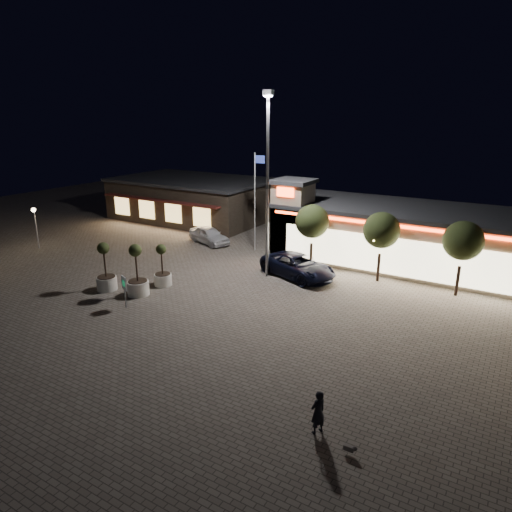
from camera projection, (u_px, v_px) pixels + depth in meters
The scene contains 17 objects.
ground at pixel (169, 310), 26.62m from camera, with size 90.00×90.00×0.00m, color #665C52.
retail_building at pixel (405, 235), 34.22m from camera, with size 20.40×8.40×6.10m.
restaurant_building at pixel (193, 198), 49.17m from camera, with size 16.40×11.00×4.30m.
floodlight_pole at pixel (268, 176), 30.07m from camera, with size 0.60×0.40×12.38m.
flagpole at pixel (256, 194), 36.76m from camera, with size 0.95×0.10×8.00m.
lamp_post_west at pixel (35, 220), 37.98m from camera, with size 0.36×0.36×3.48m.
string_tree_a at pixel (312, 222), 32.58m from camera, with size 2.42×2.42×4.79m.
string_tree_b at pixel (382, 230), 30.13m from camera, with size 2.42×2.42×4.79m.
string_tree_c at pixel (463, 241), 27.68m from camera, with size 2.42×2.42×4.79m.
pickup_truck at pixel (298, 266), 31.74m from camera, with size 2.63×5.71×1.59m, color black.
white_sedan at pixel (209, 235), 39.92m from camera, with size 1.76×4.38×1.49m, color silver.
pedestrian at pixel (318, 412), 16.17m from camera, with size 0.62×0.41×1.69m, color black.
dog at pixel (351, 448), 15.28m from camera, with size 0.47×0.17×0.25m.
planter_left at pixel (138, 279), 28.52m from camera, with size 1.35×1.35×3.33m.
planter_mid at pixel (106, 275), 29.38m from camera, with size 1.30×1.30×3.19m.
planter_right at pixel (163, 273), 30.16m from camera, with size 1.16×1.16×2.84m.
valet_sign at pixel (124, 286), 26.55m from camera, with size 0.61×0.30×1.93m.
Camera 1 is at (16.91, -18.35, 11.00)m, focal length 32.00 mm.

